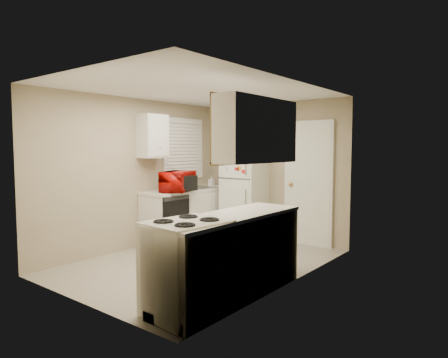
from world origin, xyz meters
The scene contains 19 objects.
floor centered at (0.00, 0.00, 0.00)m, with size 3.80×3.80×0.00m, color #B6AE99.
ceiling centered at (0.00, 0.00, 2.40)m, with size 3.80×3.80×0.00m, color white.
wall_left centered at (-1.40, 0.00, 1.20)m, with size 3.80×3.80×0.00m, color tan.
wall_right centered at (1.40, 0.00, 1.20)m, with size 3.80×3.80×0.00m, color tan.
wall_back centered at (0.00, 1.90, 1.20)m, with size 2.80×2.80×0.00m, color tan.
wall_front centered at (0.00, -1.90, 1.20)m, with size 2.80×2.80×0.00m, color tan.
left_counter centered at (-1.10, 0.90, 0.45)m, with size 0.60×1.80×0.90m, color silver.
dishwasher centered at (-0.81, 0.30, 0.49)m, with size 0.03×0.58×0.72m, color black.
sink centered at (-1.10, 1.05, 0.86)m, with size 0.54×0.74×0.16m, color gray.
microwave centered at (-0.90, 0.44, 1.05)m, with size 0.34×0.61×0.40m, color #9B0501.
soap_bottle centered at (-1.15, 1.57, 1.00)m, with size 0.09×0.09×0.19m, color silver.
window_blinds centered at (-1.36, 1.05, 1.60)m, with size 0.10×0.98×1.08m, color silver.
upper_cabinet_left centered at (-1.25, 0.22, 1.80)m, with size 0.30×0.45×0.70m, color silver.
refrigerator centered at (-0.38, 1.58, 0.79)m, with size 0.65×0.64×1.59m, color silver.
cabinet_over_fridge centered at (-0.40, 1.75, 2.00)m, with size 0.70×0.30×0.40m, color silver.
interior_door centered at (0.70, 1.86, 1.02)m, with size 0.86×0.06×2.08m, color silver.
right_counter centered at (1.10, -0.80, 0.45)m, with size 0.60×2.00×0.90m, color silver.
stove centered at (1.06, -1.42, 0.46)m, with size 0.61×0.75×0.91m, color silver.
upper_cabinet_right centered at (1.25, -0.50, 1.80)m, with size 0.30×1.20×0.70m, color silver.
Camera 1 is at (3.67, -4.15, 1.61)m, focal length 32.00 mm.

